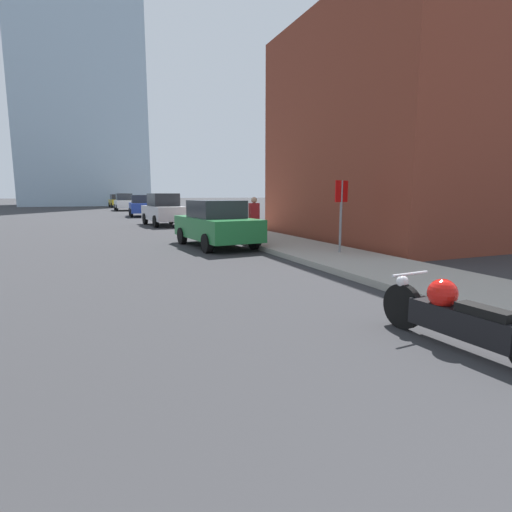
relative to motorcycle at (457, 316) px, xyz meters
The scene contains 10 objects.
sidewalk 35.42m from the motorcycle, 86.14° to the left, with size 2.48×240.00×0.15m.
brick_storefront 13.57m from the motorcycle, 46.46° to the left, with size 10.30×9.29×8.37m.
motorcycle is the anchor object (origin of this frame).
parked_car_green 9.95m from the motorcycle, 89.22° to the left, with size 2.13×4.21×1.59m.
parked_car_silver 20.25m from the motorcycle, 89.66° to the left, with size 2.05×4.36×1.85m.
parked_car_blue 30.71m from the motorcycle, 89.84° to the left, with size 1.97×4.31×1.74m.
parked_car_white 43.76m from the motorcycle, 90.21° to the left, with size 2.01×4.55×1.89m.
parked_car_yellow 56.10m from the motorcycle, 90.15° to the left, with size 2.11×4.27×1.80m.
stop_sign 6.94m from the motorcycle, 66.77° to the left, with size 0.57×0.26×2.03m.
pedestrian 10.34m from the motorcycle, 80.81° to the left, with size 0.36×0.22×1.55m.
Camera 1 is at (-1.16, 1.42, 1.80)m, focal length 28.00 mm.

